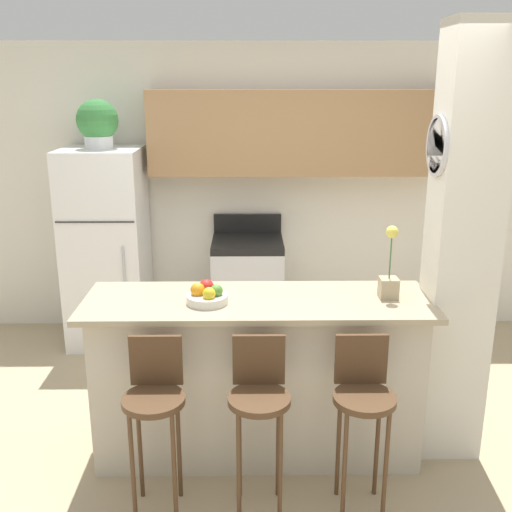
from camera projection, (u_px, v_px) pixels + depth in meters
ground_plane at (258, 449)px, 3.76m from camera, size 14.00×14.00×0.00m
wall_back at (271, 168)px, 5.27m from camera, size 5.60×0.38×2.55m
pillar_right at (461, 251)px, 3.45m from camera, size 0.38×0.34×2.55m
counter_bar at (258, 376)px, 3.62m from camera, size 2.03×0.65×1.01m
refrigerator at (107, 248)px, 5.14m from camera, size 0.66×0.67×1.69m
stove_range at (248, 289)px, 5.29m from camera, size 0.61×0.63×1.07m
bar_stool_left at (155, 402)px, 3.10m from camera, size 0.33×0.33×0.95m
bar_stool_mid at (259, 401)px, 3.11m from camera, size 0.33×0.33×0.95m
bar_stool_right at (363, 400)px, 3.11m from camera, size 0.33×0.33×0.95m
potted_plant_on_fridge at (98, 123)px, 4.84m from camera, size 0.34×0.34×0.40m
orchid_vase at (389, 276)px, 3.47m from camera, size 0.11×0.11×0.43m
fruit_bowl at (207, 295)px, 3.41m from camera, size 0.24×0.24×0.12m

